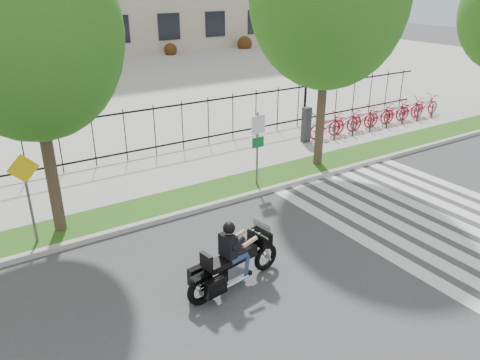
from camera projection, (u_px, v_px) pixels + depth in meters
ground at (305, 267)px, 11.62m from camera, size 120.00×120.00×0.00m
curb at (221, 203)px, 14.77m from camera, size 60.00×0.20×0.15m
grass_verge at (208, 193)px, 15.43m from camera, size 60.00×1.50×0.15m
sidewalk at (175, 169)px, 17.36m from camera, size 60.00×3.50×0.15m
plaza at (61, 86)px, 30.96m from camera, size 80.00×34.00×0.10m
crosswalk_stripes at (429, 217)px, 14.01m from camera, size 5.70×8.00×0.01m
iron_fence at (155, 130)px, 18.29m from camera, size 30.00×0.06×2.00m
lamp_post_right at (308, 49)px, 24.60m from camera, size 1.06×0.70×4.25m
street_tree_1 at (27, 34)px, 11.01m from camera, size 4.51×4.51×7.84m
bike_share_station at (378, 115)px, 22.11m from camera, size 8.98×0.89×1.50m
sign_pole_regulatory at (258, 140)px, 15.32m from camera, size 0.50×0.09×2.50m
sign_pole_warning at (27, 187)px, 11.82m from camera, size 0.78×0.09×2.49m
motorcycle_rider at (234, 260)px, 10.64m from camera, size 2.67×0.97×2.07m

